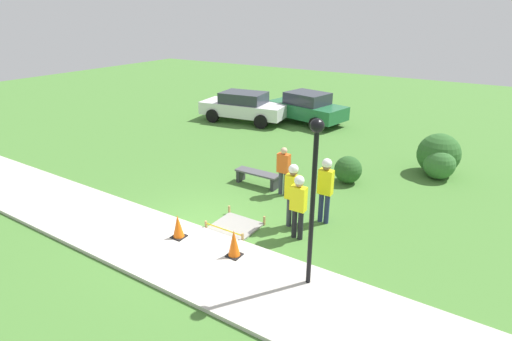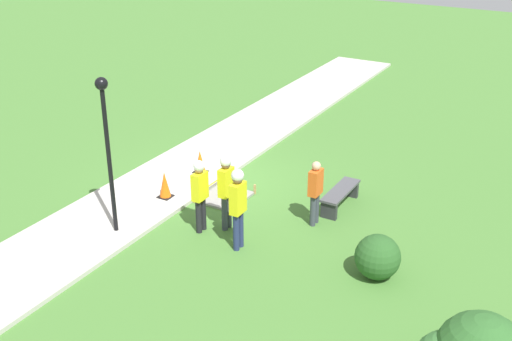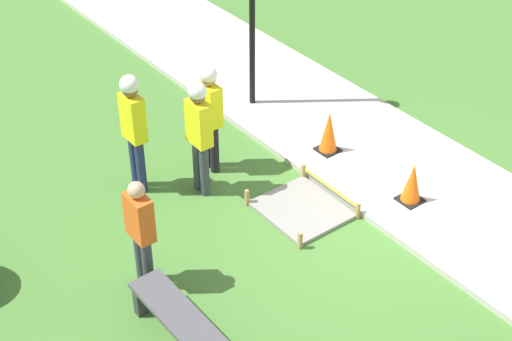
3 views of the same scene
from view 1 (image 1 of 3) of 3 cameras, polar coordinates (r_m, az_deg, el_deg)
The scene contains 16 objects.
ground_plane at distance 11.15m, azimuth -7.55°, elevation -8.39°, with size 60.00×60.00×0.00m, color #477A33.
sidewalk at distance 10.35m, azimuth -12.03°, elevation -10.99°, with size 28.00×2.49×0.10m.
wet_concrete_patch at distance 11.17m, azimuth -2.94°, elevation -7.94°, with size 1.26×1.13×0.27m.
traffic_cone_near_patch at distance 10.57m, azimuth -11.07°, elevation -7.83°, with size 0.34×0.34×0.64m.
traffic_cone_far_patch at distance 9.65m, azimuth -3.17°, elevation -10.33°, with size 0.34×0.34×0.70m.
park_bench at distance 13.61m, azimuth 0.18°, elevation -0.78°, with size 1.57×0.44×0.48m.
worker_supervisor at distance 10.74m, azimuth 5.28°, elevation -2.78°, with size 0.40×0.27×1.86m.
worker_assistant at distance 10.23m, azimuth 6.08°, elevation -4.46°, with size 0.40×0.26×1.78m.
worker_trainee at distance 11.06m, azimuth 9.89°, elevation -1.97°, with size 0.40×0.28×1.92m.
bystander_in_orange_shirt at distance 12.72m, azimuth 3.96°, elevation 0.28°, with size 0.40×0.22×1.62m.
lamppost_near at distance 7.86m, azimuth 8.28°, elevation -1.40°, with size 0.28×0.28×3.65m.
parked_car_green at distance 21.40m, azimuth 7.29°, elevation 8.92°, with size 4.37×2.70×1.62m.
parked_car_white at distance 21.55m, azimuth -1.77°, elevation 9.15°, with size 4.77×2.48×1.57m.
shrub_rounded_near at distance 14.13m, azimuth 13.01°, elevation 0.12°, with size 0.95×0.95×0.95m.
shrub_rounded_mid at distance 15.49m, azimuth 24.72°, elevation 0.84°, with size 1.09×1.09×1.09m.
shrub_rounded_far at distance 15.88m, azimuth 24.64°, elevation 2.14°, with size 1.51×1.51×1.51m.
Camera 1 is at (6.35, -7.25, 5.60)m, focal length 28.00 mm.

